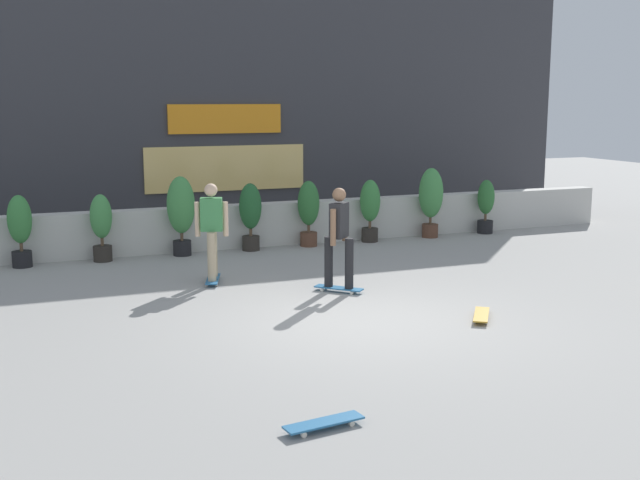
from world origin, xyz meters
TOP-DOWN VIEW (x-y plane):
  - ground_plane at (0.00, 0.00)m, footprint 48.00×48.00m
  - planter_wall at (0.00, 6.00)m, footprint 18.00×0.40m
  - building_backdrop at (0.00, 10.00)m, footprint 20.00×2.08m
  - potted_plant_1 at (-4.35, 5.55)m, footprint 0.44×0.44m
  - potted_plant_2 at (-2.89, 5.55)m, footprint 0.41×0.41m
  - potted_plant_3 at (-1.35, 5.55)m, footprint 0.55×0.55m
  - potted_plant_4 at (0.07, 5.55)m, footprint 0.46×0.46m
  - potted_plant_5 at (1.35, 5.55)m, footprint 0.46×0.46m
  - potted_plant_6 at (2.78, 5.55)m, footprint 0.44×0.44m
  - potted_plant_7 at (4.28, 5.55)m, footprint 0.54×0.54m
  - potted_plant_8 at (5.73, 5.55)m, footprint 0.39×0.39m
  - skater_by_wall_right at (0.37, 1.62)m, footprint 0.70×0.72m
  - skater_foreground at (-1.36, 3.00)m, footprint 0.54×0.82m
  - skateboard_near_camera at (1.64, -0.60)m, footprint 0.63×0.77m
  - skateboard_aside at (-1.86, -3.28)m, footprint 0.82×0.30m

SIDE VIEW (x-z plane):
  - ground_plane at x=0.00m, z-range 0.00..0.00m
  - skateboard_near_camera at x=1.64m, z-range 0.02..0.10m
  - skateboard_aside at x=-1.86m, z-range 0.02..0.10m
  - planter_wall at x=0.00m, z-range 0.00..0.90m
  - potted_plant_8 at x=5.73m, z-range 0.05..1.30m
  - potted_plant_2 at x=-2.89m, z-range 0.07..1.37m
  - potted_plant_1 at x=-4.35m, z-range 0.09..1.43m
  - potted_plant_6 at x=2.78m, z-range 0.09..1.45m
  - potted_plant_4 at x=0.07m, z-range 0.10..1.49m
  - potted_plant_5 at x=1.35m, z-range 0.10..1.49m
  - potted_plant_7 at x=4.28m, z-range 0.13..1.70m
  - potted_plant_3 at x=-1.35m, z-range 0.14..1.72m
  - skater_by_wall_right at x=0.37m, z-range 0.09..1.79m
  - skater_foreground at x=-1.36m, z-range 0.09..1.79m
  - building_backdrop at x=0.00m, z-range 0.00..6.50m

